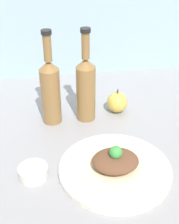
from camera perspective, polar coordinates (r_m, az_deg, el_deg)
The scene contains 7 objects.
ground_plane at distance 91.35cm, azimuth -0.65°, elevation -8.07°, with size 180.00×110.00×4.00cm, color gray.
plate at distance 83.16cm, azimuth 4.67°, elevation -10.30°, with size 29.48×29.48×1.78cm.
plated_food at distance 81.57cm, azimuth 4.74°, elevation -9.05°, with size 19.51×19.51×6.63cm.
cider_bottle_left at distance 97.70cm, azimuth -7.16°, elevation 4.13°, with size 6.18×6.18×30.27cm.
cider_bottle_right at distance 98.55cm, azimuth -0.68°, elevation 4.65°, with size 6.18×6.18×30.27cm.
apple at distance 106.45cm, azimuth 5.07°, elevation 1.78°, with size 7.02×7.02×8.36cm.
dipping_bowl at distance 82.41cm, azimuth -10.26°, elevation -10.76°, with size 7.61×7.61×2.99cm.
Camera 1 is at (-10.34, -69.37, 56.53)cm, focal length 50.00 mm.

